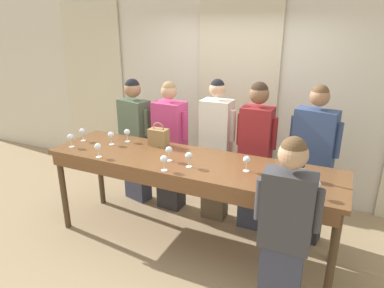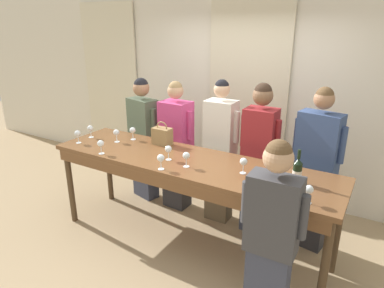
{
  "view_description": "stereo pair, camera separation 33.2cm",
  "coord_description": "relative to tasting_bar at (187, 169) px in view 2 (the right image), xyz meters",
  "views": [
    {
      "loc": [
        1.42,
        -2.97,
        2.38
      ],
      "look_at": [
        0.0,
        0.08,
        1.17
      ],
      "focal_mm": 32.0,
      "sensor_mm": 36.0,
      "label": 1
    },
    {
      "loc": [
        1.72,
        -2.82,
        2.38
      ],
      "look_at": [
        0.0,
        0.08,
        1.17
      ],
      "focal_mm": 32.0,
      "sensor_mm": 36.0,
      "label": 2
    }
  ],
  "objects": [
    {
      "name": "wine_glass_back_right",
      "position": [
        -0.92,
        0.25,
        0.21
      ],
      "size": [
        0.07,
        0.07,
        0.16
      ],
      "color": "white",
      "rests_on": "tasting_bar"
    },
    {
      "name": "guest_cream_sweater",
      "position": [
        0.05,
        0.69,
        -0.02
      ],
      "size": [
        0.47,
        0.25,
        1.77
      ],
      "color": "brown",
      "rests_on": "ground_plane"
    },
    {
      "name": "wine_bottle",
      "position": [
        1.11,
        0.06,
        0.21
      ],
      "size": [
        0.08,
        0.08,
        0.32
      ],
      "color": "black",
      "rests_on": "tasting_bar"
    },
    {
      "name": "wine_glass_front_left",
      "position": [
        -1.39,
        -0.18,
        0.21
      ],
      "size": [
        0.07,
        0.07,
        0.16
      ],
      "color": "white",
      "rests_on": "tasting_bar"
    },
    {
      "name": "curtain_panel_center",
      "position": [
        0.0,
        1.59,
        0.42
      ],
      "size": [
        1.13,
        0.03,
        2.69
      ],
      "color": "beige",
      "rests_on": "ground_plane"
    },
    {
      "name": "guest_navy_coat",
      "position": [
        1.15,
        0.69,
        -0.0
      ],
      "size": [
        0.54,
        0.28,
        1.79
      ],
      "color": "#28282D",
      "rests_on": "ground_plane"
    },
    {
      "name": "wine_glass_center_left",
      "position": [
        0.08,
        -0.13,
        0.21
      ],
      "size": [
        0.07,
        0.07,
        0.16
      ],
      "color": "white",
      "rests_on": "tasting_bar"
    },
    {
      "name": "guest_olive_jacket",
      "position": [
        -1.11,
        0.69,
        -0.04
      ],
      "size": [
        0.53,
        0.32,
        1.7
      ],
      "color": "#383D51",
      "rests_on": "ground_plane"
    },
    {
      "name": "tasting_bar",
      "position": [
        0.0,
        0.0,
        0.0
      ],
      "size": [
        3.13,
        0.82,
        1.02
      ],
      "color": "brown",
      "rests_on": "ground_plane"
    },
    {
      "name": "curtain_panel_left",
      "position": [
        -2.5,
        1.59,
        0.42
      ],
      "size": [
        1.13,
        0.03,
        2.69
      ],
      "color": "beige",
      "rests_on": "ground_plane"
    },
    {
      "name": "ground_plane",
      "position": [
        0.0,
        0.03,
        -0.93
      ],
      "size": [
        18.0,
        18.0,
        0.0
      ],
      "primitive_type": "plane",
      "color": "tan"
    },
    {
      "name": "wine_glass_back_mid",
      "position": [
        -0.17,
        -0.07,
        0.21
      ],
      "size": [
        0.07,
        0.07,
        0.16
      ],
      "color": "white",
      "rests_on": "tasting_bar"
    },
    {
      "name": "host_pouring",
      "position": [
        1.13,
        -0.65,
        -0.06
      ],
      "size": [
        0.49,
        0.21,
        1.64
      ],
      "color": "#383D51",
      "rests_on": "ground_plane"
    },
    {
      "name": "wine_glass_front_mid",
      "position": [
        -0.9,
        -0.3,
        0.21
      ],
      "size": [
        0.07,
        0.07,
        0.16
      ],
      "color": "white",
      "rests_on": "tasting_bar"
    },
    {
      "name": "guest_pink_top",
      "position": [
        -0.58,
        0.69,
        -0.06
      ],
      "size": [
        0.49,
        0.3,
        1.7
      ],
      "color": "#28282D",
      "rests_on": "ground_plane"
    },
    {
      "name": "guest_striped_shirt",
      "position": [
        0.53,
        0.69,
        -0.0
      ],
      "size": [
        0.46,
        0.27,
        1.78
      ],
      "color": "#383D51",
      "rests_on": "ground_plane"
    },
    {
      "name": "wine_glass_front_right",
      "position": [
        0.62,
        0.01,
        0.21
      ],
      "size": [
        0.07,
        0.07,
        0.16
      ],
      "color": "white",
      "rests_on": "tasting_bar"
    },
    {
      "name": "wine_glass_center_mid",
      "position": [
        -1.42,
        0.04,
        0.21
      ],
      "size": [
        0.07,
        0.07,
        0.16
      ],
      "color": "white",
      "rests_on": "tasting_bar"
    },
    {
      "name": "wall_back",
      "position": [
        0.0,
        1.65,
        0.47
      ],
      "size": [
        12.0,
        0.06,
        2.8
      ],
      "color": "silver",
      "rests_on": "ground_plane"
    },
    {
      "name": "wine_glass_center_right",
      "position": [
        -0.1,
        -0.31,
        0.21
      ],
      "size": [
        0.07,
        0.07,
        0.16
      ],
      "color": "white",
      "rests_on": "tasting_bar"
    },
    {
      "name": "handbag",
      "position": [
        -0.51,
        0.29,
        0.2
      ],
      "size": [
        0.22,
        0.13,
        0.28
      ],
      "color": "#997A4C",
      "rests_on": "tasting_bar"
    },
    {
      "name": "wine_glass_near_host",
      "position": [
        -1.03,
        0.08,
        0.21
      ],
      "size": [
        0.07,
        0.07,
        0.16
      ],
      "color": "white",
      "rests_on": "tasting_bar"
    },
    {
      "name": "wine_glass_back_left",
      "position": [
        1.28,
        -0.26,
        0.21
      ],
      "size": [
        0.07,
        0.07,
        0.16
      ],
      "color": "white",
      "rests_on": "tasting_bar"
    }
  ]
}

